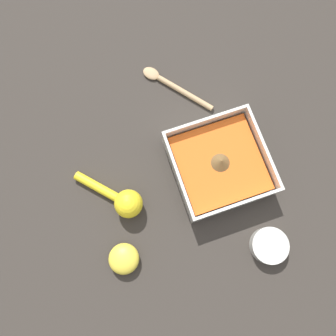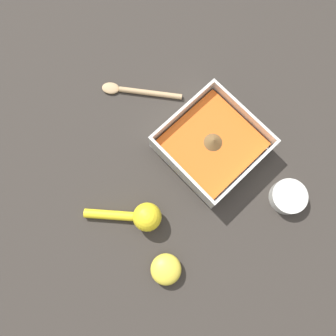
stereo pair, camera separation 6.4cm
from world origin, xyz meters
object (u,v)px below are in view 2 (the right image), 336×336
(square_dish, at_px, (212,145))
(lemon_squeezer, at_px, (141,217))
(wooden_spoon, at_px, (136,91))
(spice_bowl, at_px, (288,197))
(lemon_half, at_px, (166,269))

(square_dish, xyz_separation_m, lemon_squeezer, (-0.21, -0.01, 0.00))
(wooden_spoon, bearing_deg, spice_bowl, 150.82)
(lemon_half, relative_size, wooden_spoon, 0.39)
(wooden_spoon, bearing_deg, square_dish, 149.40)
(spice_bowl, bearing_deg, lemon_squeezer, 144.39)
(spice_bowl, relative_size, lemon_half, 1.20)
(wooden_spoon, bearing_deg, lemon_squeezer, 101.22)
(square_dish, distance_m, wooden_spoon, 0.21)
(lemon_squeezer, relative_size, wooden_spoon, 0.85)
(square_dish, bearing_deg, lemon_half, -154.48)
(spice_bowl, distance_m, lemon_squeezer, 0.31)
(square_dish, height_order, lemon_half, square_dish)
(lemon_half, bearing_deg, wooden_spoon, 56.46)
(lemon_squeezer, xyz_separation_m, lemon_half, (-0.03, -0.11, -0.01))
(spice_bowl, bearing_deg, square_dish, 101.16)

